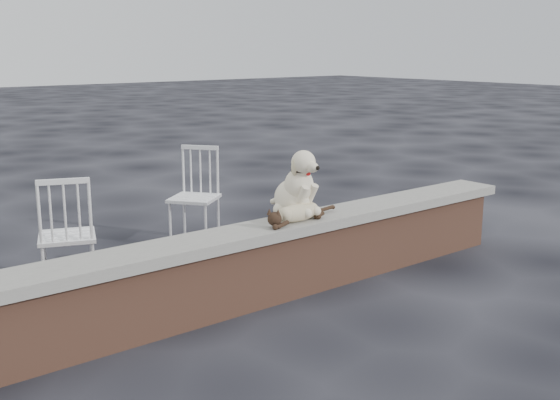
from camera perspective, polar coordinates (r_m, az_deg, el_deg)
ground at (r=4.99m, az=-5.48°, el=-9.49°), size 60.00×60.00×0.00m
brick_wall at (r=4.90m, az=-5.55°, el=-6.78°), size 6.00×0.30×0.50m
capstone at (r=4.81m, az=-5.62°, el=-3.53°), size 6.20×0.40×0.08m
dog at (r=5.29m, az=1.09°, el=1.50°), size 0.40×0.50×0.54m
cat at (r=5.17m, az=1.47°, el=-0.97°), size 0.93×0.30×0.16m
chair_c at (r=5.50m, az=-17.43°, el=-2.74°), size 0.73×0.73×0.94m
chair_d at (r=6.62m, az=-7.21°, el=0.31°), size 0.78×0.78×0.94m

